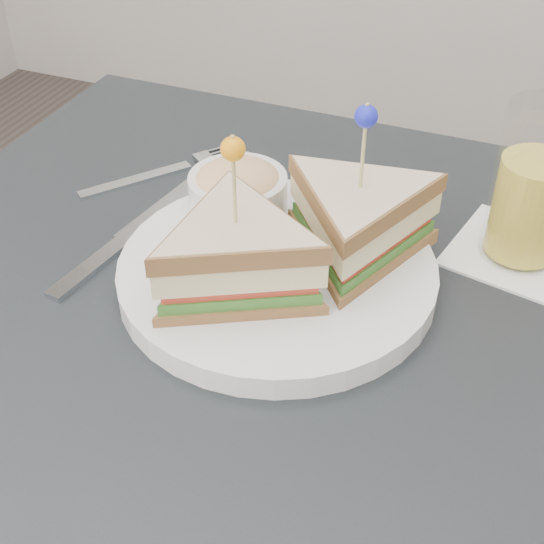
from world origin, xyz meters
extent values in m
cube|color=black|center=(0.00, 0.00, 0.73)|extent=(0.80, 0.80, 0.03)
cylinder|color=black|center=(-0.35, 0.35, 0.36)|extent=(0.04, 0.04, 0.72)
cylinder|color=white|center=(0.00, 0.06, 0.76)|extent=(0.30, 0.30, 0.02)
cylinder|color=white|center=(0.00, 0.06, 0.77)|extent=(0.30, 0.30, 0.01)
cylinder|color=tan|center=(-0.02, 0.01, 0.88)|extent=(0.00, 0.00, 0.09)
sphere|color=orange|center=(-0.02, 0.01, 0.91)|extent=(0.02, 0.02, 0.02)
cylinder|color=tan|center=(0.06, 0.10, 0.88)|extent=(0.00, 0.00, 0.09)
sphere|color=#1920BB|center=(0.06, 0.10, 0.91)|extent=(0.02, 0.02, 0.02)
cylinder|color=white|center=(-0.07, 0.12, 0.79)|extent=(0.10, 0.10, 0.04)
ellipsoid|color=#E0B772|center=(-0.07, 0.12, 0.80)|extent=(0.09, 0.09, 0.04)
cube|color=silver|center=(-0.22, 0.16, 0.75)|extent=(0.09, 0.11, 0.00)
cube|color=silver|center=(-0.16, 0.23, 0.75)|extent=(0.03, 0.03, 0.00)
cube|color=#B8BDC4|center=(-0.17, 0.01, 0.75)|extent=(0.03, 0.11, 0.01)
cube|color=#B8BDC4|center=(-0.16, 0.12, 0.75)|extent=(0.04, 0.14, 0.00)
cylinder|color=#B8BDC4|center=(-0.15, 0.19, 0.75)|extent=(0.03, 0.03, 0.00)
cube|color=white|center=(0.20, 0.18, 0.75)|extent=(0.14, 0.14, 0.00)
cylinder|color=gold|center=(0.20, 0.18, 0.81)|extent=(0.08, 0.08, 0.10)
cylinder|color=white|center=(0.20, 0.18, 0.83)|extent=(0.09, 0.09, 0.15)
cube|color=white|center=(0.19, 0.18, 0.85)|extent=(0.03, 0.03, 0.02)
camera|label=1|loc=(0.20, -0.45, 1.20)|focal=50.00mm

